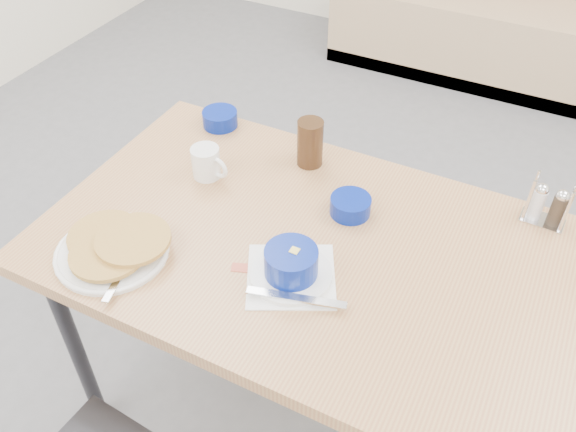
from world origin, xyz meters
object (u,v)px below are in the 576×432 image
at_px(booth_bench, 508,14).
at_px(pancake_plate, 114,247).
at_px(creamer_bowl, 220,119).
at_px(amber_tumbler, 310,143).
at_px(grits_setting, 291,266).
at_px(butter_bowl, 350,206).
at_px(dining_table, 325,266).
at_px(coffee_mug, 207,162).
at_px(condiment_caddy, 547,207).

distance_m(booth_bench, pancake_plate, 2.84).
distance_m(creamer_bowl, amber_tumbler, 0.33).
relative_size(grits_setting, amber_tumbler, 2.13).
bearing_deg(booth_bench, butter_bowl, -89.98).
xyz_separation_m(creamer_bowl, butter_bowl, (0.51, -0.19, -0.00)).
xyz_separation_m(dining_table, coffee_mug, (-0.41, 0.11, 0.11)).
xyz_separation_m(dining_table, butter_bowl, (0.00, 0.15, 0.09)).
height_order(coffee_mug, condiment_caddy, condiment_caddy).
distance_m(dining_table, amber_tumbler, 0.37).
distance_m(grits_setting, butter_bowl, 0.27).
relative_size(creamer_bowl, butter_bowl, 1.01).
bearing_deg(booth_bench, pancake_plate, -99.10).
xyz_separation_m(grits_setting, amber_tumbler, (-0.15, 0.41, 0.03)).
height_order(pancake_plate, coffee_mug, coffee_mug).
distance_m(creamer_bowl, butter_bowl, 0.54).
xyz_separation_m(dining_table, condiment_caddy, (0.45, 0.34, 0.11)).
xyz_separation_m(pancake_plate, condiment_caddy, (0.89, 0.58, 0.03)).
height_order(pancake_plate, condiment_caddy, condiment_caddy).
bearing_deg(condiment_caddy, pancake_plate, -144.28).
bearing_deg(grits_setting, pancake_plate, -163.48).
bearing_deg(grits_setting, butter_bowl, 82.64).
distance_m(coffee_mug, amber_tumbler, 0.29).
relative_size(booth_bench, dining_table, 1.36).
bearing_deg(creamer_bowl, butter_bowl, -20.73).
distance_m(grits_setting, amber_tumbler, 0.44).
distance_m(booth_bench, butter_bowl, 2.43).
bearing_deg(condiment_caddy, grits_setting, -133.69).
xyz_separation_m(butter_bowl, amber_tumbler, (-0.18, 0.14, 0.05)).
height_order(dining_table, butter_bowl, butter_bowl).
bearing_deg(butter_bowl, dining_table, -90.37).
distance_m(pancake_plate, condiment_caddy, 1.07).
xyz_separation_m(dining_table, amber_tumbler, (-0.18, 0.29, 0.13)).
xyz_separation_m(booth_bench, grits_setting, (-0.03, -2.65, 0.45)).
distance_m(coffee_mug, condiment_caddy, 0.88).
distance_m(pancake_plate, butter_bowl, 0.59).
distance_m(dining_table, pancake_plate, 0.51).
xyz_separation_m(dining_table, grits_setting, (-0.03, -0.12, 0.10)).
bearing_deg(grits_setting, creamer_bowl, 135.86).
height_order(amber_tumbler, condiment_caddy, amber_tumbler).
bearing_deg(creamer_bowl, booth_bench, 76.97).
relative_size(creamer_bowl, condiment_caddy, 0.83).
xyz_separation_m(creamer_bowl, condiment_caddy, (0.96, 0.00, 0.02)).
height_order(booth_bench, creamer_bowl, booth_bench).
distance_m(dining_table, condiment_caddy, 0.57).
height_order(butter_bowl, condiment_caddy, condiment_caddy).
xyz_separation_m(pancake_plate, grits_setting, (0.41, 0.12, 0.02)).
distance_m(pancake_plate, grits_setting, 0.43).
height_order(pancake_plate, butter_bowl, pancake_plate).
height_order(booth_bench, amber_tumbler, booth_bench).
height_order(booth_bench, coffee_mug, booth_bench).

